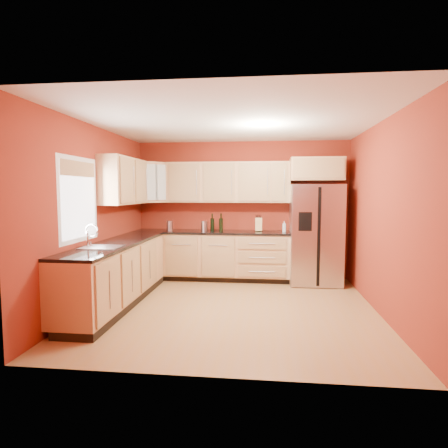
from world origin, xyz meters
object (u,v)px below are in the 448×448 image
Objects in this scene: soap_dispenser at (284,227)px; knife_block at (259,225)px; refrigerator at (315,234)px; canister_left at (170,226)px; wine_bottle_a at (221,222)px.

knife_block is at bearing 176.30° from soap_dispenser.
soap_dispenser is at bearing 171.15° from refrigerator.
canister_left is at bearing -178.41° from soap_dispenser.
knife_block is at bearing 6.04° from wine_bottle_a.
soap_dispenser is (0.47, -0.03, -0.03)m from knife_block.
refrigerator reaches higher than wine_bottle_a.
wine_bottle_a is (0.97, 0.02, 0.07)m from canister_left.
refrigerator is 7.29× the size of knife_block.
soap_dispenser is at bearing -5.97° from knife_block.
wine_bottle_a is at bearing -177.88° from soap_dispenser.
canister_left is (-2.68, 0.03, 0.12)m from refrigerator.
knife_block is (-1.02, 0.12, 0.15)m from refrigerator.
refrigerator is 1.04m from knife_block.
wine_bottle_a is at bearing 0.95° from canister_left.
knife_block is at bearing 173.50° from refrigerator.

